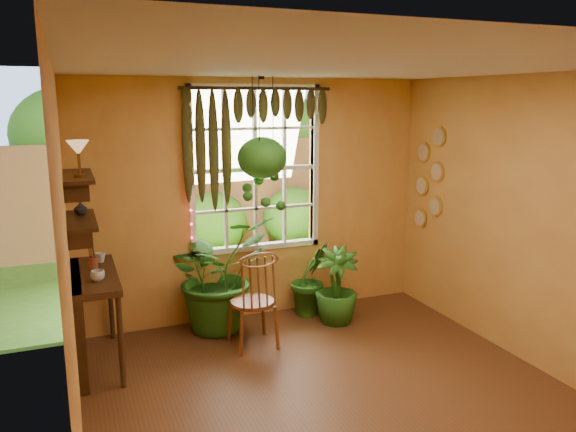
% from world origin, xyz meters
% --- Properties ---
extents(floor, '(4.50, 4.50, 0.00)m').
position_xyz_m(floor, '(0.00, 0.00, 0.00)').
color(floor, '#582C19').
rests_on(floor, ground).
extents(ceiling, '(4.50, 4.50, 0.00)m').
position_xyz_m(ceiling, '(0.00, 0.00, 2.70)').
color(ceiling, silver).
rests_on(ceiling, wall_back).
extents(wall_back, '(4.00, 0.00, 4.00)m').
position_xyz_m(wall_back, '(0.00, 2.25, 1.35)').
color(wall_back, gold).
rests_on(wall_back, floor).
extents(wall_left, '(0.00, 4.50, 4.50)m').
position_xyz_m(wall_left, '(-2.00, 0.00, 1.35)').
color(wall_left, gold).
rests_on(wall_left, floor).
extents(wall_right, '(0.00, 4.50, 4.50)m').
position_xyz_m(wall_right, '(2.00, 0.00, 1.35)').
color(wall_right, gold).
rests_on(wall_right, floor).
extents(window, '(1.52, 0.10, 1.86)m').
position_xyz_m(window, '(0.00, 2.28, 1.70)').
color(window, white).
rests_on(window, wall_back).
extents(valance_vine, '(1.70, 0.12, 1.10)m').
position_xyz_m(valance_vine, '(-0.08, 2.16, 2.28)').
color(valance_vine, '#37230F').
rests_on(valance_vine, window).
extents(string_lights, '(0.03, 0.03, 1.54)m').
position_xyz_m(string_lights, '(-0.76, 2.19, 1.75)').
color(string_lights, '#FF2633').
rests_on(string_lights, window).
extents(wall_plates, '(0.04, 0.32, 1.10)m').
position_xyz_m(wall_plates, '(1.98, 1.79, 1.55)').
color(wall_plates, beige).
rests_on(wall_plates, wall_right).
extents(counter_ledge, '(0.40, 1.20, 0.90)m').
position_xyz_m(counter_ledge, '(-1.91, 1.60, 0.55)').
color(counter_ledge, '#37230F').
rests_on(counter_ledge, floor).
extents(shelf_lower, '(0.25, 0.90, 0.04)m').
position_xyz_m(shelf_lower, '(-1.88, 1.60, 1.40)').
color(shelf_lower, '#37230F').
rests_on(shelf_lower, wall_left).
extents(shelf_upper, '(0.25, 0.90, 0.04)m').
position_xyz_m(shelf_upper, '(-1.88, 1.60, 1.80)').
color(shelf_upper, '#37230F').
rests_on(shelf_upper, wall_left).
extents(backyard, '(14.00, 10.00, 12.00)m').
position_xyz_m(backyard, '(0.24, 6.87, 1.28)').
color(backyard, '#2D5919').
rests_on(backyard, ground).
extents(windsor_chair, '(0.46, 0.48, 1.18)m').
position_xyz_m(windsor_chair, '(-0.32, 1.41, 0.34)').
color(windsor_chair, brown).
rests_on(windsor_chair, floor).
extents(potted_plant_left, '(1.42, 1.34, 1.25)m').
position_xyz_m(potted_plant_left, '(-0.53, 2.01, 0.63)').
color(potted_plant_left, '#205215').
rests_on(potted_plant_left, floor).
extents(potted_plant_mid, '(0.55, 0.48, 0.87)m').
position_xyz_m(potted_plant_mid, '(0.58, 2.02, 0.43)').
color(potted_plant_mid, '#205215').
rests_on(potted_plant_mid, floor).
extents(potted_plant_right, '(0.62, 0.62, 0.85)m').
position_xyz_m(potted_plant_right, '(0.74, 1.68, 0.43)').
color(potted_plant_right, '#205215').
rests_on(potted_plant_right, floor).
extents(hanging_basket, '(0.52, 0.52, 1.41)m').
position_xyz_m(hanging_basket, '(-0.06, 1.88, 1.84)').
color(hanging_basket, black).
rests_on(hanging_basket, ceiling).
extents(cup_a, '(0.13, 0.13, 0.10)m').
position_xyz_m(cup_a, '(-1.78, 1.34, 0.95)').
color(cup_a, silver).
rests_on(cup_a, counter_ledge).
extents(cup_b, '(0.11, 0.11, 0.09)m').
position_xyz_m(cup_b, '(-1.72, 1.94, 0.95)').
color(cup_b, beige).
rests_on(cup_b, counter_ledge).
extents(brush_jar, '(0.09, 0.09, 0.34)m').
position_xyz_m(brush_jar, '(-1.80, 1.72, 1.03)').
color(brush_jar, brown).
rests_on(brush_jar, counter_ledge).
extents(shelf_vase, '(0.13, 0.13, 0.13)m').
position_xyz_m(shelf_vase, '(-1.87, 1.78, 1.48)').
color(shelf_vase, '#B2AD99').
rests_on(shelf_vase, shelf_lower).
extents(tiffany_lamp, '(0.19, 0.19, 0.31)m').
position_xyz_m(tiffany_lamp, '(-1.86, 1.39, 2.05)').
color(tiffany_lamp, brown).
rests_on(tiffany_lamp, shelf_upper).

